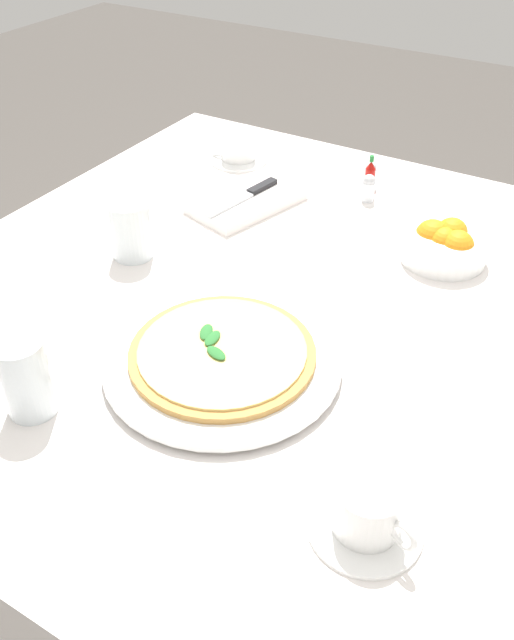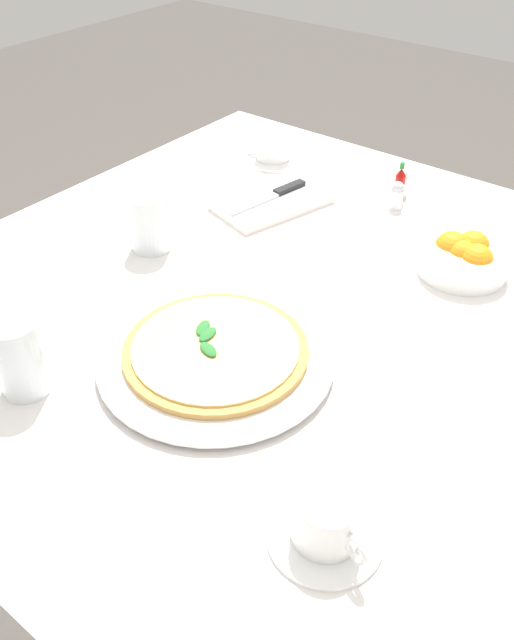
{
  "view_description": "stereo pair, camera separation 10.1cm",
  "coord_description": "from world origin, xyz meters",
  "px_view_note": "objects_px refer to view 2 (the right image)",
  "views": [
    {
      "loc": [
        0.78,
        0.41,
        1.39
      ],
      "look_at": [
        0.09,
        0.0,
        0.77
      ],
      "focal_mm": 37.55,
      "sensor_mm": 36.0,
      "label": 1
    },
    {
      "loc": [
        0.72,
        0.49,
        1.39
      ],
      "look_at": [
        0.09,
        0.0,
        0.77
      ],
      "focal_mm": 37.55,
      "sensor_mm": 36.0,
      "label": 2
    }
  ],
  "objects_px": {
    "water_glass_center_back": "(21,360)",
    "hot_sauce_bottle": "(399,186)",
    "coffee_cup_near_right": "(273,147)",
    "coffee_cup_far_left": "(327,520)",
    "pizza": "(216,350)",
    "citrus_bowl": "(464,257)",
    "napkin_folded": "(272,202)",
    "water_glass_right_edge": "(150,225)",
    "dinner_knife": "(271,196)",
    "salt_shaker": "(397,196)",
    "pizza_plate": "(217,357)",
    "pepper_shaker": "(401,183)"
  },
  "relations": [
    {
      "from": "water_glass_center_back",
      "to": "hot_sauce_bottle",
      "type": "bearing_deg",
      "value": 170.31
    },
    {
      "from": "coffee_cup_near_right",
      "to": "coffee_cup_far_left",
      "type": "xyz_separation_m",
      "value": [
        0.75,
        0.63,
        -0.0
      ]
    },
    {
      "from": "pizza",
      "to": "citrus_bowl",
      "type": "xyz_separation_m",
      "value": [
        -0.44,
        0.18,
        0.0
      ]
    },
    {
      "from": "coffee_cup_near_right",
      "to": "napkin_folded",
      "type": "height_order",
      "value": "coffee_cup_near_right"
    },
    {
      "from": "pizza",
      "to": "coffee_cup_far_left",
      "type": "distance_m",
      "value": 0.32
    },
    {
      "from": "pizza",
      "to": "hot_sauce_bottle",
      "type": "height_order",
      "value": "hot_sauce_bottle"
    },
    {
      "from": "water_glass_right_edge",
      "to": "dinner_knife",
      "type": "bearing_deg",
      "value": 163.36
    },
    {
      "from": "coffee_cup_near_right",
      "to": "water_glass_right_edge",
      "type": "bearing_deg",
      "value": 6.69
    },
    {
      "from": "water_glass_right_edge",
      "to": "salt_shaker",
      "type": "bearing_deg",
      "value": 145.76
    },
    {
      "from": "citrus_bowl",
      "to": "pizza_plate",
      "type": "bearing_deg",
      "value": -21.79
    },
    {
      "from": "pizza",
      "to": "coffee_cup_near_right",
      "type": "xyz_separation_m",
      "value": [
        -0.6,
        -0.35,
        0.01
      ]
    },
    {
      "from": "water_glass_center_back",
      "to": "citrus_bowl",
      "type": "xyz_separation_m",
      "value": [
        -0.64,
        0.35,
        -0.02
      ]
    },
    {
      "from": "pizza_plate",
      "to": "water_glass_center_back",
      "type": "bearing_deg",
      "value": -40.62
    },
    {
      "from": "water_glass_right_edge",
      "to": "pizza_plate",
      "type": "bearing_deg",
      "value": 60.71
    },
    {
      "from": "coffee_cup_near_right",
      "to": "water_glass_right_edge",
      "type": "relative_size",
      "value": 1.28
    },
    {
      "from": "pizza",
      "to": "dinner_knife",
      "type": "bearing_deg",
      "value": -152.29
    },
    {
      "from": "coffee_cup_near_right",
      "to": "citrus_bowl",
      "type": "xyz_separation_m",
      "value": [
        0.16,
        0.52,
        -0.0
      ]
    },
    {
      "from": "napkin_folded",
      "to": "hot_sauce_bottle",
      "type": "relative_size",
      "value": 2.98
    },
    {
      "from": "pizza_plate",
      "to": "pizza",
      "type": "bearing_deg",
      "value": -100.14
    },
    {
      "from": "pizza",
      "to": "citrus_bowl",
      "type": "bearing_deg",
      "value": 158.18
    },
    {
      "from": "water_glass_center_back",
      "to": "citrus_bowl",
      "type": "bearing_deg",
      "value": 151.51
    },
    {
      "from": "coffee_cup_near_right",
      "to": "napkin_folded",
      "type": "distance_m",
      "value": 0.22
    },
    {
      "from": "salt_shaker",
      "to": "napkin_folded",
      "type": "bearing_deg",
      "value": -53.72
    },
    {
      "from": "coffee_cup_near_right",
      "to": "water_glass_center_back",
      "type": "bearing_deg",
      "value": 12.63
    },
    {
      "from": "water_glass_center_back",
      "to": "pepper_shaker",
      "type": "height_order",
      "value": "water_glass_center_back"
    },
    {
      "from": "pizza_plate",
      "to": "water_glass_center_back",
      "type": "xyz_separation_m",
      "value": [
        0.2,
        -0.17,
        0.04
      ]
    },
    {
      "from": "salt_shaker",
      "to": "water_glass_center_back",
      "type": "bearing_deg",
      "value": -10.76
    },
    {
      "from": "napkin_folded",
      "to": "salt_shaker",
      "type": "xyz_separation_m",
      "value": [
        -0.15,
        0.2,
        0.02
      ]
    },
    {
      "from": "citrus_bowl",
      "to": "hot_sauce_bottle",
      "type": "relative_size",
      "value": 1.81
    },
    {
      "from": "water_glass_right_edge",
      "to": "salt_shaker",
      "type": "relative_size",
      "value": 1.84
    },
    {
      "from": "pepper_shaker",
      "to": "pizza",
      "type": "bearing_deg",
      "value": 4.02
    },
    {
      "from": "water_glass_center_back",
      "to": "salt_shaker",
      "type": "bearing_deg",
      "value": 169.24
    },
    {
      "from": "napkin_folded",
      "to": "coffee_cup_far_left",
      "type": "bearing_deg",
      "value": 57.05
    },
    {
      "from": "citrus_bowl",
      "to": "pepper_shaker",
      "type": "xyz_separation_m",
      "value": [
        -0.19,
        -0.22,
        -0.0
      ]
    },
    {
      "from": "coffee_cup_far_left",
      "to": "salt_shaker",
      "type": "relative_size",
      "value": 2.31
    },
    {
      "from": "pizza_plate",
      "to": "dinner_knife",
      "type": "bearing_deg",
      "value": -152.26
    },
    {
      "from": "coffee_cup_near_right",
      "to": "hot_sauce_bottle",
      "type": "xyz_separation_m",
      "value": [
        0.0,
        0.32,
        0.0
      ]
    },
    {
      "from": "coffee_cup_far_left",
      "to": "salt_shaker",
      "type": "height_order",
      "value": "coffee_cup_far_left"
    },
    {
      "from": "napkin_folded",
      "to": "hot_sauce_bottle",
      "type": "distance_m",
      "value": 0.26
    },
    {
      "from": "pepper_shaker",
      "to": "water_glass_right_edge",
      "type": "bearing_deg",
      "value": -28.99
    },
    {
      "from": "coffee_cup_near_right",
      "to": "napkin_folded",
      "type": "bearing_deg",
      "value": 36.28
    },
    {
      "from": "coffee_cup_near_right",
      "to": "citrus_bowl",
      "type": "bearing_deg",
      "value": 72.9
    },
    {
      "from": "water_glass_right_edge",
      "to": "napkin_folded",
      "type": "relative_size",
      "value": 0.42
    },
    {
      "from": "coffee_cup_far_left",
      "to": "water_glass_right_edge",
      "type": "distance_m",
      "value": 0.66
    },
    {
      "from": "water_glass_center_back",
      "to": "dinner_knife",
      "type": "height_order",
      "value": "water_glass_center_back"
    },
    {
      "from": "pizza",
      "to": "coffee_cup_far_left",
      "type": "bearing_deg",
      "value": 62.54
    },
    {
      "from": "water_glass_right_edge",
      "to": "pepper_shaker",
      "type": "xyz_separation_m",
      "value": [
        -0.46,
        0.25,
        -0.02
      ]
    },
    {
      "from": "citrus_bowl",
      "to": "salt_shaker",
      "type": "bearing_deg",
      "value": -123.63
    },
    {
      "from": "salt_shaker",
      "to": "citrus_bowl",
      "type": "bearing_deg",
      "value": 56.37
    },
    {
      "from": "dinner_knife",
      "to": "pizza",
      "type": "bearing_deg",
      "value": 38.41
    }
  ]
}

